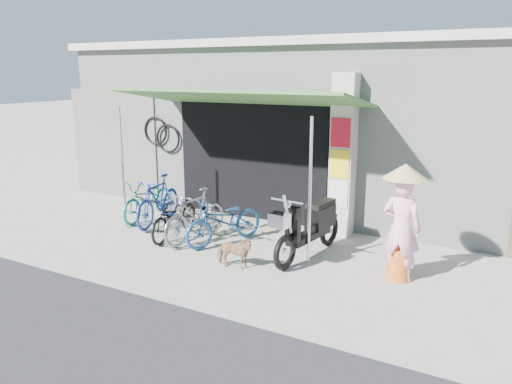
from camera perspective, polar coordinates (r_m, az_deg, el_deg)
The scene contains 13 objects.
ground at distance 7.95m, azimuth -2.23°, elevation -8.69°, with size 80.00×80.00×0.00m, color #A7A297.
bicycle_shop at distance 12.06m, azimuth 10.31°, elevation 7.79°, with size 12.30×5.30×3.66m.
shop_pillar at distance 9.35m, azimuth 9.98°, elevation 4.07°, with size 0.42×0.44×3.00m.
awning at distance 9.23m, azimuth -2.00°, elevation 10.50°, with size 4.60×1.88×2.72m.
neighbour_left at distance 12.62m, azimuth -15.91°, elevation 5.29°, with size 2.60×0.06×2.60m, color #6B665B.
bike_teal at distance 10.64m, azimuth -12.23°, elevation -0.76°, with size 0.57×1.63×0.86m, color #1B7C72.
bike_blue at distance 10.20m, azimuth -11.11°, elevation -0.95°, with size 0.46×1.64×0.99m, color #21409A.
bike_black at distance 9.38m, azimuth -9.24°, elevation -2.78°, with size 0.53×1.51×0.79m, color black.
bike_silver at distance 9.08m, azimuth -6.94°, elevation -2.67°, with size 0.45×1.61×0.97m, color #999A9E.
bike_navy at distance 8.91m, azimuth -3.59°, elevation -3.30°, with size 0.57×1.63×0.85m, color navy.
street_dog at distance 7.86m, azimuth -2.51°, elevation -6.94°, with size 0.28×0.61×0.52m, color tan.
moped at distance 8.33m, azimuth 6.22°, elevation -3.97°, with size 0.61×1.98×1.12m.
nun at distance 7.57m, azimuth 16.31°, elevation -3.46°, with size 0.64×0.64×1.75m.
Camera 1 is at (3.80, -6.29, 3.02)m, focal length 35.00 mm.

